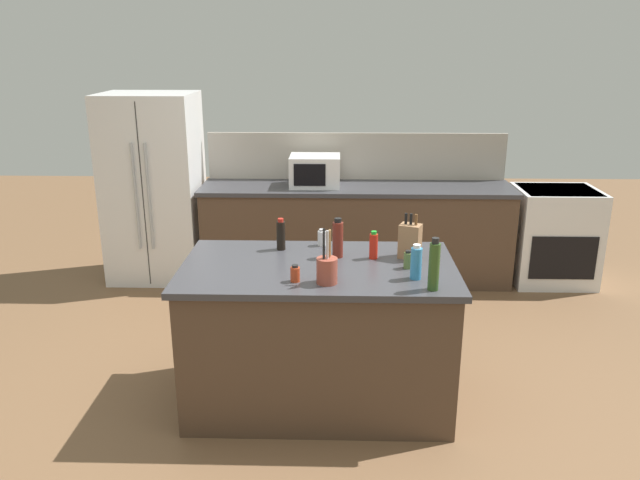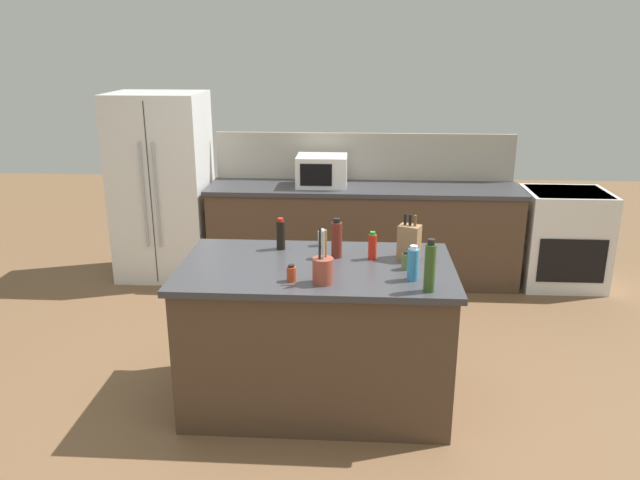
{
  "view_description": "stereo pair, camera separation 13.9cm",
  "coord_description": "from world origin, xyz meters",
  "px_view_note": "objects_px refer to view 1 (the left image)",
  "views": [
    {
      "loc": [
        0.11,
        -3.61,
        2.26
      ],
      "look_at": [
        0.0,
        0.35,
        0.99
      ],
      "focal_mm": 35.0,
      "sensor_mm": 36.0,
      "label": 1
    },
    {
      "loc": [
        0.25,
        -3.6,
        2.26
      ],
      "look_at": [
        0.0,
        0.35,
        0.99
      ],
      "focal_mm": 35.0,
      "sensor_mm": 36.0,
      "label": 2
    }
  ],
  "objects_px": {
    "microwave": "(315,171)",
    "salt_shaker": "(322,238)",
    "vinegar_bottle": "(338,239)",
    "hot_sauce_bottle": "(374,246)",
    "range_oven": "(553,235)",
    "refrigerator": "(154,188)",
    "utensil_crock": "(327,269)",
    "dish_soap_bottle": "(416,263)",
    "knife_block": "(410,241)",
    "olive_oil_bottle": "(434,266)",
    "spice_jar_oregano": "(408,260)",
    "soy_sauce_bottle": "(281,235)",
    "spice_jar_paprika": "(295,274)"
  },
  "relations": [
    {
      "from": "microwave",
      "to": "salt_shaker",
      "type": "xyz_separation_m",
      "value": [
        0.11,
        -1.81,
        -0.09
      ]
    },
    {
      "from": "salt_shaker",
      "to": "vinegar_bottle",
      "type": "bearing_deg",
      "value": -65.06
    },
    {
      "from": "hot_sauce_bottle",
      "to": "range_oven",
      "type": "bearing_deg",
      "value": 47.94
    },
    {
      "from": "vinegar_bottle",
      "to": "range_oven",
      "type": "bearing_deg",
      "value": 44.37
    },
    {
      "from": "refrigerator",
      "to": "microwave",
      "type": "distance_m",
      "value": 1.58
    },
    {
      "from": "salt_shaker",
      "to": "vinegar_bottle",
      "type": "xyz_separation_m",
      "value": [
        0.11,
        -0.23,
        0.07
      ]
    },
    {
      "from": "utensil_crock",
      "to": "dish_soap_bottle",
      "type": "distance_m",
      "value": 0.52
    },
    {
      "from": "knife_block",
      "to": "hot_sauce_bottle",
      "type": "relative_size",
      "value": 1.61
    },
    {
      "from": "olive_oil_bottle",
      "to": "hot_sauce_bottle",
      "type": "bearing_deg",
      "value": 120.39
    },
    {
      "from": "spice_jar_oregano",
      "to": "hot_sauce_bottle",
      "type": "height_order",
      "value": "hot_sauce_bottle"
    },
    {
      "from": "knife_block",
      "to": "spice_jar_oregano",
      "type": "distance_m",
      "value": 0.2
    },
    {
      "from": "vinegar_bottle",
      "to": "hot_sauce_bottle",
      "type": "xyz_separation_m",
      "value": [
        0.23,
        -0.02,
        -0.04
      ]
    },
    {
      "from": "knife_block",
      "to": "soy_sauce_bottle",
      "type": "bearing_deg",
      "value": -167.06
    },
    {
      "from": "utensil_crock",
      "to": "soy_sauce_bottle",
      "type": "bearing_deg",
      "value": 117.89
    },
    {
      "from": "range_oven",
      "to": "utensil_crock",
      "type": "xyz_separation_m",
      "value": [
        -2.15,
        -2.5,
        0.56
      ]
    },
    {
      "from": "soy_sauce_bottle",
      "to": "spice_jar_oregano",
      "type": "xyz_separation_m",
      "value": [
        0.8,
        -0.33,
        -0.05
      ]
    },
    {
      "from": "microwave",
      "to": "dish_soap_bottle",
      "type": "height_order",
      "value": "microwave"
    },
    {
      "from": "spice_jar_oregano",
      "to": "salt_shaker",
      "type": "bearing_deg",
      "value": 141.38
    },
    {
      "from": "microwave",
      "to": "vinegar_bottle",
      "type": "distance_m",
      "value": 2.06
    },
    {
      "from": "utensil_crock",
      "to": "soy_sauce_bottle",
      "type": "xyz_separation_m",
      "value": [
        -0.31,
        0.59,
        0.02
      ]
    },
    {
      "from": "refrigerator",
      "to": "utensil_crock",
      "type": "distance_m",
      "value": 3.08
    },
    {
      "from": "range_oven",
      "to": "soy_sauce_bottle",
      "type": "distance_m",
      "value": 3.17
    },
    {
      "from": "microwave",
      "to": "salt_shaker",
      "type": "bearing_deg",
      "value": -86.53
    },
    {
      "from": "spice_jar_oregano",
      "to": "microwave",
      "type": "bearing_deg",
      "value": 106.04
    },
    {
      "from": "refrigerator",
      "to": "soy_sauce_bottle",
      "type": "relative_size",
      "value": 8.45
    },
    {
      "from": "range_oven",
      "to": "salt_shaker",
      "type": "height_order",
      "value": "salt_shaker"
    },
    {
      "from": "vinegar_bottle",
      "to": "olive_oil_bottle",
      "type": "distance_m",
      "value": 0.75
    },
    {
      "from": "refrigerator",
      "to": "soy_sauce_bottle",
      "type": "bearing_deg",
      "value": -54.25
    },
    {
      "from": "range_oven",
      "to": "dish_soap_bottle",
      "type": "bearing_deg",
      "value": -124.14
    },
    {
      "from": "range_oven",
      "to": "spice_jar_oregano",
      "type": "height_order",
      "value": "spice_jar_oregano"
    },
    {
      "from": "microwave",
      "to": "soy_sauce_bottle",
      "type": "bearing_deg",
      "value": -94.71
    },
    {
      "from": "knife_block",
      "to": "olive_oil_bottle",
      "type": "xyz_separation_m",
      "value": [
        0.07,
        -0.53,
        0.03
      ]
    },
    {
      "from": "microwave",
      "to": "knife_block",
      "type": "xyz_separation_m",
      "value": [
        0.67,
        -2.05,
        -0.03
      ]
    },
    {
      "from": "hot_sauce_bottle",
      "to": "salt_shaker",
      "type": "bearing_deg",
      "value": 142.93
    },
    {
      "from": "salt_shaker",
      "to": "vinegar_bottle",
      "type": "height_order",
      "value": "vinegar_bottle"
    },
    {
      "from": "utensil_crock",
      "to": "vinegar_bottle",
      "type": "relative_size",
      "value": 1.25
    },
    {
      "from": "spice_jar_oregano",
      "to": "soy_sauce_bottle",
      "type": "bearing_deg",
      "value": 157.3
    },
    {
      "from": "knife_block",
      "to": "range_oven",
      "type": "bearing_deg",
      "value": 74.01
    },
    {
      "from": "utensil_crock",
      "to": "vinegar_bottle",
      "type": "xyz_separation_m",
      "value": [
        0.06,
        0.45,
        0.04
      ]
    },
    {
      "from": "vinegar_bottle",
      "to": "hot_sauce_bottle",
      "type": "bearing_deg",
      "value": -5.32
    },
    {
      "from": "refrigerator",
      "to": "knife_block",
      "type": "distance_m",
      "value": 3.07
    },
    {
      "from": "refrigerator",
      "to": "salt_shaker",
      "type": "relative_size",
      "value": 15.6
    },
    {
      "from": "salt_shaker",
      "to": "olive_oil_bottle",
      "type": "bearing_deg",
      "value": -50.35
    },
    {
      "from": "knife_block",
      "to": "olive_oil_bottle",
      "type": "height_order",
      "value": "olive_oil_bottle"
    },
    {
      "from": "spice_jar_paprika",
      "to": "microwave",
      "type": "bearing_deg",
      "value": 89.4
    },
    {
      "from": "microwave",
      "to": "utensil_crock",
      "type": "distance_m",
      "value": 2.5
    },
    {
      "from": "microwave",
      "to": "spice_jar_paprika",
      "type": "relative_size",
      "value": 4.67
    },
    {
      "from": "refrigerator",
      "to": "olive_oil_bottle",
      "type": "distance_m",
      "value": 3.51
    },
    {
      "from": "utensil_crock",
      "to": "olive_oil_bottle",
      "type": "relative_size",
      "value": 1.06
    },
    {
      "from": "refrigerator",
      "to": "vinegar_bottle",
      "type": "height_order",
      "value": "refrigerator"
    }
  ]
}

